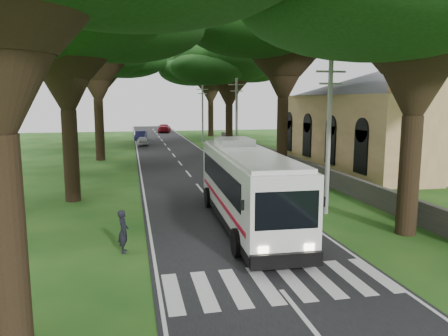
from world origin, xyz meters
TOP-DOWN VIEW (x-y plane):
  - ground at (0.00, 0.00)m, footprint 140.00×140.00m
  - road at (0.00, 25.00)m, footprint 8.00×120.00m
  - crosswalk at (0.00, -2.00)m, footprint 8.00×3.00m
  - property_wall at (9.00, 24.00)m, footprint 0.35×50.00m
  - church at (17.86, 21.55)m, footprint 14.00×24.00m
  - pole_near at (5.50, 6.00)m, footprint 1.60×0.24m
  - pole_mid at (5.50, 26.00)m, footprint 1.60×0.24m
  - pole_far at (5.50, 46.00)m, footprint 1.60×0.24m
  - tree_l_mida at (-8.00, 12.00)m, footprint 13.88×13.88m
  - tree_l_midb at (-7.50, 30.00)m, footprint 13.92×13.92m
  - tree_l_far at (-8.50, 48.00)m, footprint 15.89×15.89m
  - tree_r_mida at (8.00, 20.00)m, footprint 15.16×15.16m
  - tree_r_midb at (7.50, 38.00)m, footprint 13.47×13.47m
  - tree_r_far at (8.50, 56.00)m, footprint 15.47×15.47m
  - coach_bus at (0.80, 4.84)m, footprint 3.26×12.40m
  - distant_car_a at (-3.00, 43.11)m, footprint 1.51×3.52m
  - distant_car_b at (-3.00, 50.77)m, footprint 1.99×4.32m
  - distant_car_c at (1.61, 65.79)m, footprint 2.86×5.46m
  - pedestrian at (-4.92, 2.18)m, footprint 0.42×0.63m

SIDE VIEW (x-z plane):
  - ground at x=0.00m, z-range 0.00..0.00m
  - crosswalk at x=0.00m, z-range -0.01..0.01m
  - road at x=0.00m, z-range -0.01..0.03m
  - property_wall at x=9.00m, z-range 0.00..1.20m
  - distant_car_a at x=-3.00m, z-range 0.03..1.21m
  - distant_car_b at x=-3.00m, z-range 0.03..1.40m
  - distant_car_c at x=1.61m, z-range 0.03..1.54m
  - pedestrian at x=-4.92m, z-range 0.00..1.72m
  - coach_bus at x=0.80m, z-range 0.14..3.77m
  - pole_near at x=5.50m, z-range 0.18..8.18m
  - pole_mid at x=5.50m, z-range 0.18..8.18m
  - pole_far at x=5.50m, z-range 0.18..8.18m
  - church at x=17.86m, z-range -0.89..10.71m
  - tree_r_midb at x=7.50m, z-range 3.83..17.47m
  - tree_l_mida at x=-8.00m, z-range 3.90..17.83m
  - tree_r_far at x=8.50m, z-range 4.03..18.84m
  - tree_l_far at x=-8.50m, z-range 4.24..19.65m
  - tree_l_midb at x=-7.50m, z-range 4.60..20.03m
  - tree_r_mida at x=8.00m, z-range 4.54..20.28m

